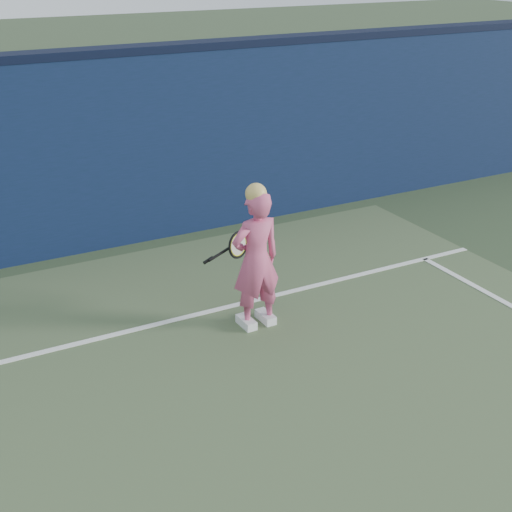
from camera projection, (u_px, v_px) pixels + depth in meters
player at (256, 259)px, 7.42m from camera, size 0.56×0.38×1.60m
racket at (236, 246)px, 7.79m from camera, size 0.59×0.17×0.32m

